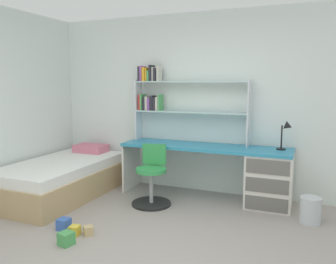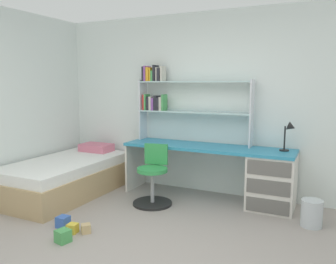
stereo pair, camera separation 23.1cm
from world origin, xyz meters
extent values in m
cube|color=silver|center=(0.00, 2.40, 1.30)|extent=(6.00, 0.06, 2.60)
cube|color=teal|center=(-0.03, 2.06, 0.72)|extent=(2.33, 0.59, 0.04)
cube|color=silver|center=(0.85, 2.06, 0.35)|extent=(0.57, 0.56, 0.70)
cube|color=silver|center=(-1.18, 2.06, 0.35)|extent=(0.03, 0.53, 0.70)
cube|color=#64625E|center=(0.85, 1.77, 0.12)|extent=(0.51, 0.01, 0.18)
cube|color=#64625E|center=(0.85, 1.77, 0.35)|extent=(0.51, 0.01, 0.18)
cube|color=#64625E|center=(0.85, 1.77, 0.58)|extent=(0.51, 0.01, 0.18)
cube|color=silver|center=(-1.13, 2.23, 1.19)|extent=(0.02, 0.22, 0.90)
cube|color=silver|center=(0.53, 2.23, 1.19)|extent=(0.02, 0.22, 0.90)
cube|color=silver|center=(-0.30, 2.23, 1.18)|extent=(1.64, 0.22, 0.02)
cube|color=silver|center=(-0.30, 2.23, 1.62)|extent=(1.64, 0.22, 0.02)
cube|color=red|center=(-1.09, 2.23, 1.31)|extent=(0.03, 0.14, 0.23)
cube|color=#4CA559|center=(-1.06, 2.23, 1.31)|extent=(0.03, 0.15, 0.24)
cube|color=#26262D|center=(-1.02, 2.23, 1.29)|extent=(0.04, 0.13, 0.20)
cube|color=beige|center=(-0.98, 2.23, 1.29)|extent=(0.04, 0.14, 0.20)
cube|color=purple|center=(-0.93, 2.23, 1.28)|extent=(0.03, 0.17, 0.18)
cube|color=#26262D|center=(-0.89, 2.23, 1.30)|extent=(0.04, 0.16, 0.22)
cube|color=#26262D|center=(-0.84, 2.23, 1.29)|extent=(0.03, 0.17, 0.20)
cube|color=beige|center=(-0.80, 2.23, 1.29)|extent=(0.04, 0.15, 0.20)
cube|color=#4CA559|center=(-0.76, 2.23, 1.31)|extent=(0.02, 0.16, 0.24)
cube|color=#26262D|center=(-1.09, 2.23, 1.73)|extent=(0.03, 0.17, 0.22)
cube|color=purple|center=(-1.05, 2.23, 1.74)|extent=(0.03, 0.18, 0.22)
cube|color=gold|center=(-1.01, 2.23, 1.73)|extent=(0.04, 0.16, 0.20)
cube|color=gold|center=(-0.98, 2.23, 1.72)|extent=(0.02, 0.14, 0.19)
cube|color=#4CA559|center=(-0.95, 2.23, 1.70)|extent=(0.03, 0.14, 0.15)
cube|color=#26262D|center=(-0.91, 2.23, 1.74)|extent=(0.03, 0.15, 0.23)
cube|color=beige|center=(-0.87, 2.23, 1.73)|extent=(0.03, 0.12, 0.20)
cube|color=#26262D|center=(-0.83, 2.23, 1.72)|extent=(0.04, 0.17, 0.19)
cube|color=beige|center=(-0.78, 2.23, 1.73)|extent=(0.03, 0.15, 0.22)
cylinder|color=black|center=(0.97, 2.16, 0.75)|extent=(0.12, 0.12, 0.02)
cylinder|color=black|center=(0.97, 2.16, 0.91)|extent=(0.02, 0.02, 0.30)
cone|color=black|center=(1.05, 2.11, 1.06)|extent=(0.12, 0.11, 0.13)
cylinder|color=black|center=(-0.59, 1.51, 0.01)|extent=(0.52, 0.52, 0.03)
cylinder|color=#A5A8AD|center=(-0.59, 1.51, 0.22)|extent=(0.05, 0.05, 0.44)
cylinder|color=green|center=(-0.59, 1.51, 0.47)|extent=(0.40, 0.40, 0.05)
cube|color=green|center=(-0.62, 1.69, 0.64)|extent=(0.32, 0.10, 0.28)
cube|color=tan|center=(-1.94, 1.37, 0.18)|extent=(1.08, 1.95, 0.36)
cube|color=white|center=(-1.94, 1.37, 0.43)|extent=(1.02, 1.89, 0.14)
cube|color=#D8728C|center=(-1.94, 2.10, 0.56)|extent=(0.50, 0.32, 0.12)
cylinder|color=silver|center=(1.35, 1.66, 0.15)|extent=(0.24, 0.24, 0.30)
cube|color=#3860B7|center=(-1.14, 0.43, 0.06)|extent=(0.13, 0.13, 0.12)
cube|color=tan|center=(-0.81, 0.43, 0.05)|extent=(0.14, 0.14, 0.10)
cube|color=#479E51|center=(-0.88, 0.15, 0.06)|extent=(0.16, 0.16, 0.13)
cube|color=gold|center=(-0.94, 0.36, 0.05)|extent=(0.12, 0.12, 0.10)
camera|label=1|loc=(1.29, -2.42, 1.58)|focal=36.54mm
camera|label=2|loc=(1.50, -2.32, 1.58)|focal=36.54mm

